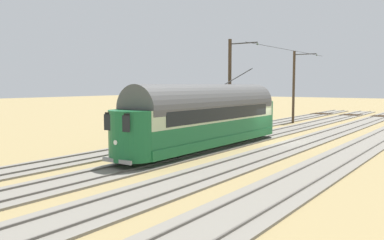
% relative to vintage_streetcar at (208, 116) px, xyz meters
% --- Properties ---
extents(ground_plane, '(220.00, 220.00, 0.00)m').
position_rel_vintage_streetcar_xyz_m(ground_plane, '(-2.02, -5.70, -2.26)').
color(ground_plane, '#937F51').
extents(track_streetcar_siding, '(2.80, 80.00, 0.18)m').
position_rel_vintage_streetcar_xyz_m(track_streetcar_siding, '(-8.09, -6.01, -2.20)').
color(track_streetcar_siding, slate).
rests_on(track_streetcar_siding, ground).
extents(track_adjacent_siding, '(2.80, 80.00, 0.18)m').
position_rel_vintage_streetcar_xyz_m(track_adjacent_siding, '(-4.05, -6.01, -2.20)').
color(track_adjacent_siding, slate).
rests_on(track_adjacent_siding, ground).
extents(track_third_siding, '(2.80, 80.00, 0.18)m').
position_rel_vintage_streetcar_xyz_m(track_third_siding, '(0.00, -6.01, -2.20)').
color(track_third_siding, slate).
rests_on(track_third_siding, ground).
extents(track_outer_siding, '(2.80, 80.00, 0.18)m').
position_rel_vintage_streetcar_xyz_m(track_outer_siding, '(4.05, -6.01, -2.20)').
color(track_outer_siding, slate).
rests_on(track_outer_siding, ground).
extents(vintage_streetcar, '(2.65, 16.63, 5.38)m').
position_rel_vintage_streetcar_xyz_m(vintage_streetcar, '(0.00, 0.00, 0.00)').
color(vintage_streetcar, '#196033').
rests_on(vintage_streetcar, ground).
extents(catenary_pole_foreground, '(2.69, 0.28, 8.00)m').
position_rel_vintage_streetcar_xyz_m(catenary_pole_foreground, '(2.41, -21.22, 1.90)').
color(catenary_pole_foreground, '#423323').
rests_on(catenary_pole_foreground, ground).
extents(catenary_pole_mid_near, '(2.69, 0.28, 8.00)m').
position_rel_vintage_streetcar_xyz_m(catenary_pole_mid_near, '(2.41, -7.04, 1.90)').
color(catenary_pole_mid_near, '#423323').
rests_on(catenary_pole_mid_near, ground).
extents(overhead_wire_run, '(2.49, 18.18, 0.18)m').
position_rel_vintage_streetcar_xyz_m(overhead_wire_run, '(0.10, -14.70, 5.20)').
color(overhead_wire_run, black).
rests_on(overhead_wire_run, ground).
extents(spare_tie_stack, '(2.40, 2.40, 0.54)m').
position_rel_vintage_streetcar_xyz_m(spare_tie_stack, '(7.93, -11.06, -1.99)').
color(spare_tie_stack, '#47331E').
rests_on(spare_tie_stack, ground).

